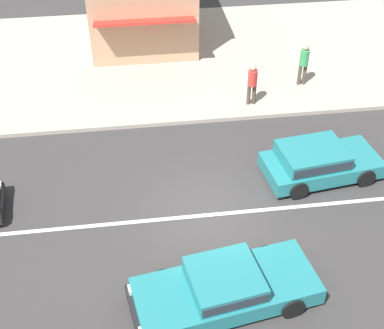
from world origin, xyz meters
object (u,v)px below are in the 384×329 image
Objects in this scene: pedestrian_mid_kerb at (304,61)px; pedestrian_near_clock at (252,82)px; sedan_teal_2 at (225,288)px; hatchback_teal_5 at (318,161)px.

pedestrian_near_clock is at bearing -153.03° from pedestrian_mid_kerb.
hatchback_teal_5 is (3.77, 4.41, 0.05)m from sedan_teal_2.
sedan_teal_2 is 10.95m from pedestrian_mid_kerb.
pedestrian_near_clock is at bearing 105.73° from hatchback_teal_5.
hatchback_teal_5 is 2.31× the size of pedestrian_mid_kerb.
sedan_teal_2 is 9.02m from pedestrian_near_clock.
pedestrian_mid_kerb reaches higher than sedan_teal_2.
pedestrian_mid_kerb is (1.10, 5.39, 0.55)m from hatchback_teal_5.
sedan_teal_2 is 2.82× the size of pedestrian_mid_kerb.
pedestrian_near_clock is 0.95× the size of pedestrian_mid_kerb.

